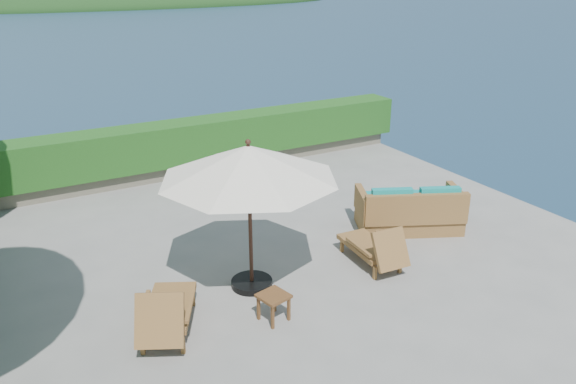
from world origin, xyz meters
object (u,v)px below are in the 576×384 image
lounge_left (166,311)px  wicker_loveseat (410,212)px  side_table (274,299)px  lounge_right (375,247)px  patio_umbrella (249,164)px

lounge_left → wicker_loveseat: size_ratio=0.74×
lounge_left → side_table: bearing=10.7°
lounge_left → side_table: lounge_left is taller
wicker_loveseat → side_table: bearing=-134.5°
lounge_right → wicker_loveseat: (1.51, 0.84, 0.03)m
patio_umbrella → wicker_loveseat: 4.11m
lounge_left → wicker_loveseat: (5.31, 1.02, 0.01)m
patio_umbrella → wicker_loveseat: (3.70, 0.42, -1.74)m
patio_umbrella → side_table: 2.05m
lounge_right → wicker_loveseat: size_ratio=0.66×
patio_umbrella → wicker_loveseat: patio_umbrella is taller
side_table → patio_umbrella: bearing=82.6°
patio_umbrella → lounge_left: patio_umbrella is taller
patio_umbrella → wicker_loveseat: size_ratio=1.30×
lounge_right → side_table: lounge_right is taller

